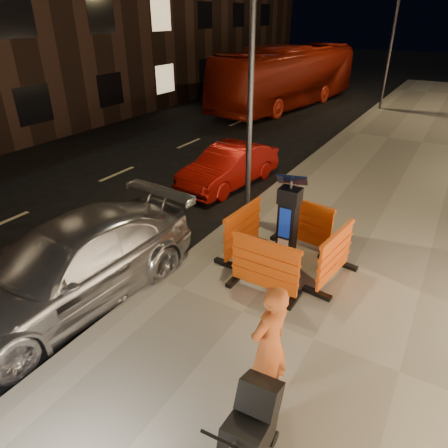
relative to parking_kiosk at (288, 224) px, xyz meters
The scene contains 15 objects.
ground_plane 2.67m from the parking_kiosk, 137.62° to the right, with size 120.00×120.00×0.00m, color black.
sidewalk 2.27m from the parking_kiosk, 54.01° to the right, with size 6.00×60.00×0.15m, color gray.
kerb 2.64m from the parking_kiosk, 137.62° to the right, with size 0.30×60.00×0.15m, color slate.
parking_kiosk is the anchor object (origin of this frame).
barrier_front 1.03m from the parking_kiosk, 90.00° to the right, with size 1.32×0.54×1.03m, color #E35310.
barrier_back 1.03m from the parking_kiosk, 90.00° to the left, with size 1.32×0.54×1.03m, color #E35310.
barrier_kerbside 1.03m from the parking_kiosk, behind, with size 1.32×0.54×1.03m, color #E35310.
barrier_bldgside 1.03m from the parking_kiosk, ahead, with size 1.32×0.54×1.03m, color #E35310.
car_silver 4.10m from the parking_kiosk, 136.50° to the right, with size 2.00×4.93×1.43m, color silver.
car_red 4.81m from the parking_kiosk, 133.65° to the left, with size 1.25×3.59×1.18m, color #960E0A.
bus_doubledecker 16.43m from the parking_kiosk, 112.81° to the left, with size 2.62×11.21×3.12m, color maroon.
man 3.06m from the parking_kiosk, 71.32° to the right, with size 0.62×0.40×1.69m, color #B25123.
stroller 4.00m from the parking_kiosk, 72.75° to the right, with size 0.50×0.76×0.95m, color black.
street_lamp_mid 2.93m from the parking_kiosk, 138.95° to the left, with size 0.12×0.12×6.00m, color #3F3F44.
street_lamp_far 16.56m from the parking_kiosk, 95.43° to the left, with size 0.12×0.12×6.00m, color #3F3F44.
Camera 1 is at (4.16, -4.64, 4.57)m, focal length 32.00 mm.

